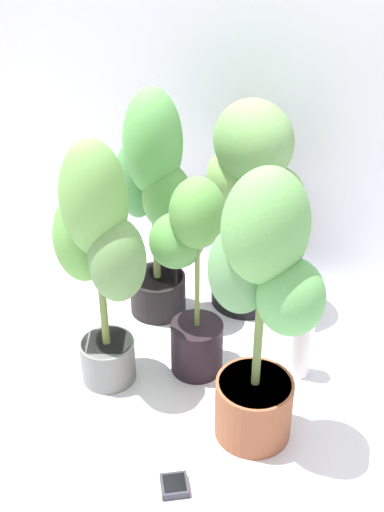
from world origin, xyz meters
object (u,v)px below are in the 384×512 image
Objects in this scene: potted_plant_back_center at (252,193)px; potted_plant_front_left at (98,248)px; hygrometer_box at (175,485)px; potted_plant_center at (191,269)px; nutrient_bottle at (302,346)px; potted_plant_front_right at (261,300)px; potted_plant_back_left at (154,192)px.

potted_plant_front_left is at bearing -115.69° from potted_plant_back_center.
potted_plant_front_left is 8.08× the size of hygrometer_box.
potted_plant_center is 0.48m from nutrient_bottle.
potted_plant_front_right is at bearing -5.14° from potted_plant_front_left.
potted_plant_front_right is 3.54× the size of nutrient_bottle.
potted_plant_front_right reaches higher than nutrient_bottle.
nutrient_bottle reaches higher than hygrometer_box.
hygrometer_box is at bearing -114.96° from potted_plant_front_right.
potted_plant_back_center is 0.37m from potted_plant_back_left.
potted_plant_center reaches higher than hygrometer_box.
hygrometer_box is at bearing -83.44° from potted_plant_back_center.
potted_plant_back_left is 3.53× the size of nutrient_bottle.
potted_plant_center is 0.67m from hygrometer_box.
potted_plant_center is 0.84× the size of potted_plant_front_left.
potted_plant_center is (-0.30, 0.21, -0.10)m from potted_plant_front_right.
potted_plant_front_right is at bearing -69.47° from potted_plant_back_center.
potted_plant_back_center is at bearing 65.33° from hygrometer_box.
potted_plant_back_left is 0.42m from potted_plant_front_left.
potted_plant_back_center is 0.68m from potted_plant_front_left.
potted_plant_center is 0.88× the size of potted_plant_back_center.
potted_plant_front_left is at bearing -88.33° from potted_plant_back_left.
potted_plant_center is at bearing 34.34° from potted_plant_front_left.
hygrometer_box is (0.42, -0.77, -0.51)m from potted_plant_back_left.
potted_plant_front_right is 1.08× the size of potted_plant_back_center.
potted_plant_back_center is at bearing 132.66° from nutrient_bottle.
potted_plant_back_center reaches higher than potted_plant_center.
potted_plant_front_right is 1.00× the size of potted_plant_back_left.
potted_plant_back_left is at bearing 91.67° from potted_plant_front_left.
hygrometer_box is (0.11, -0.96, -0.48)m from potted_plant_back_center.
potted_plant_back_left is at bearing -147.82° from potted_plant_back_center.
potted_plant_center is at bearing -163.64° from nutrient_bottle.
potted_plant_front_right is at bearing -40.18° from potted_plant_back_left.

